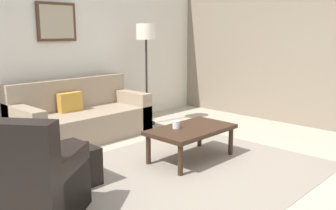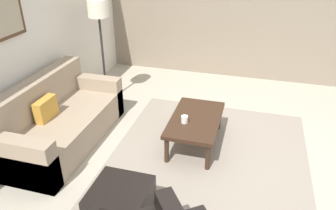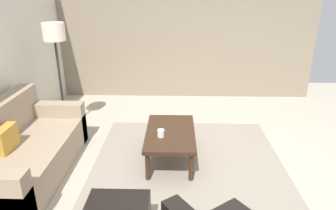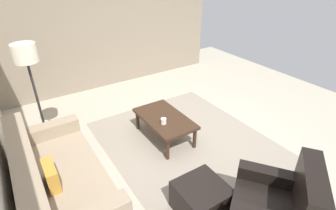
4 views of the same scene
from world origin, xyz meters
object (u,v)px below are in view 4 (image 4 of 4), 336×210
ottoman (201,199)px  lamp_standing (28,65)px  cup (164,121)px  couch_main (56,185)px  coffee_table (165,120)px

ottoman → lamp_standing: lamp_standing is taller
cup → lamp_standing: 2.10m
couch_main → lamp_standing: (1.27, -0.14, 1.11)m
ottoman → cup: cup is taller
lamp_standing → cup: bearing=-121.8°
coffee_table → lamp_standing: size_ratio=0.64×
couch_main → coffee_table: (0.44, -1.85, 0.06)m
cup → coffee_table: bearing=-37.1°
ottoman → cup: bearing=-13.5°
couch_main → cup: couch_main is taller
coffee_table → lamp_standing: 2.17m
ottoman → coffee_table: bearing=-16.3°
coffee_table → lamp_standing: (0.84, 1.71, 1.05)m
couch_main → cup: (0.28, -1.73, 0.16)m
couch_main → ottoman: size_ratio=3.53×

